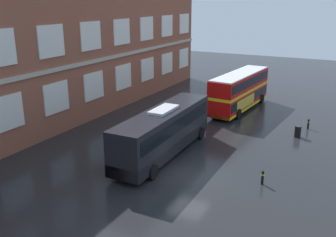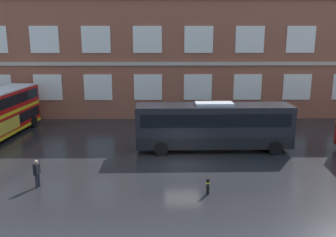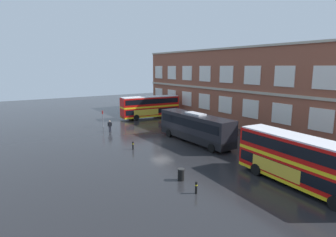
% 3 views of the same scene
% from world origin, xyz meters
% --- Properties ---
extents(ground_plane, '(120.00, 120.00, 0.00)m').
position_xyz_m(ground_plane, '(0.00, 2.00, 0.00)').
color(ground_plane, black).
extents(brick_terminal_building, '(57.53, 8.19, 12.54)m').
position_xyz_m(brick_terminal_building, '(2.25, 17.98, 6.13)').
color(brick_terminal_building, brown).
rests_on(brick_terminal_building, ground).
extents(double_decker_middle, '(11.17, 3.52, 4.07)m').
position_xyz_m(double_decker_middle, '(17.65, 2.04, 2.15)').
color(double_decker_middle, red).
rests_on(double_decker_middle, ground).
extents(touring_coach, '(12.03, 3.00, 3.80)m').
position_xyz_m(touring_coach, '(2.55, 3.37, 1.91)').
color(touring_coach, black).
rests_on(touring_coach, ground).
extents(station_litter_bin, '(0.60, 0.60, 1.03)m').
position_xyz_m(station_litter_bin, '(11.55, -5.27, 0.52)').
color(station_litter_bin, black).
rests_on(station_litter_bin, ground).
extents(safety_bollard_west, '(0.19, 0.19, 0.95)m').
position_xyz_m(safety_bollard_west, '(14.25, -5.78, 0.49)').
color(safety_bollard_west, black).
rests_on(safety_bollard_west, ground).
extents(safety_bollard_east, '(0.19, 0.19, 0.95)m').
position_xyz_m(safety_bollard_east, '(1.18, -4.75, 0.49)').
color(safety_bollard_east, black).
rests_on(safety_bollard_east, ground).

